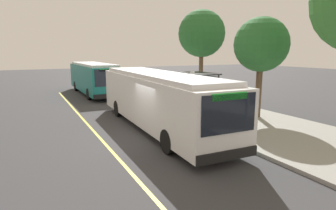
{
  "coord_description": "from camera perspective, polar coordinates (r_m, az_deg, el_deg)",
  "views": [
    {
      "loc": [
        11.88,
        -5.12,
        4.02
      ],
      "look_at": [
        -0.85,
        1.31,
        1.33
      ],
      "focal_mm": 30.28,
      "sensor_mm": 36.0,
      "label": 1
    }
  ],
  "objects": [
    {
      "name": "ground_plane",
      "position": [
        13.54,
        -3.35,
        -6.59
      ],
      "size": [
        120.0,
        120.0,
        0.0
      ],
      "primitive_type": "plane",
      "color": "#38383A"
    },
    {
      "name": "sidewalk_curb",
      "position": [
        16.74,
        15.86,
        -3.35
      ],
      "size": [
        44.0,
        6.4,
        0.15
      ],
      "primitive_type": "cube",
      "color": "gray",
      "rests_on": "ground_plane"
    },
    {
      "name": "lane_stripe_center",
      "position": [
        12.87,
        -12.45,
        -7.74
      ],
      "size": [
        36.0,
        0.14,
        0.01
      ],
      "primitive_type": "cube",
      "color": "#E0D64C",
      "rests_on": "ground_plane"
    },
    {
      "name": "transit_bus_main",
      "position": [
        14.88,
        -2.12,
        1.4
      ],
      "size": [
        12.27,
        2.89,
        2.95
      ],
      "color": "white",
      "rests_on": "ground_plane"
    },
    {
      "name": "transit_bus_second",
      "position": [
        28.07,
        -14.76,
        5.43
      ],
      "size": [
        10.61,
        2.67,
        2.95
      ],
      "color": "#146B66",
      "rests_on": "ground_plane"
    },
    {
      "name": "bus_shelter",
      "position": [
        19.57,
        6.36,
        4.46
      ],
      "size": [
        2.9,
        1.6,
        2.48
      ],
      "color": "#333338",
      "rests_on": "sidewalk_curb"
    },
    {
      "name": "waiting_bench",
      "position": [
        19.37,
        6.46,
        0.56
      ],
      "size": [
        1.6,
        0.48,
        0.95
      ],
      "color": "brown",
      "rests_on": "sidewalk_curb"
    },
    {
      "name": "route_sign_post",
      "position": [
        16.35,
        4.91,
        3.4
      ],
      "size": [
        0.44,
        0.08,
        2.8
      ],
      "color": "#333338",
      "rests_on": "sidewalk_curb"
    },
    {
      "name": "pedestrian_commuter",
      "position": [
        16.36,
        6.85,
        0.4
      ],
      "size": [
        0.24,
        0.4,
        1.69
      ],
      "color": "#282D47",
      "rests_on": "sidewalk_curb"
    },
    {
      "name": "street_tree_near_shelter",
      "position": [
        17.55,
        18.25,
        11.39
      ],
      "size": [
        3.15,
        3.15,
        5.86
      ],
      "color": "brown",
      "rests_on": "sidewalk_curb"
    },
    {
      "name": "street_tree_downstreet",
      "position": [
        24.87,
        6.8,
        14.04
      ],
      "size": [
        3.96,
        3.96,
        7.36
      ],
      "color": "brown",
      "rests_on": "sidewalk_curb"
    }
  ]
}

